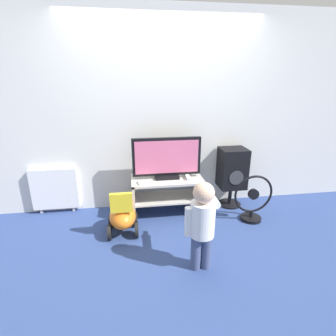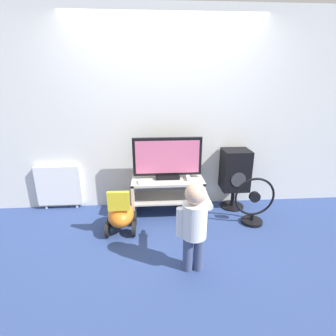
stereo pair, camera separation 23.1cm
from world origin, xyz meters
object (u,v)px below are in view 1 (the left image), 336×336
Objects in this scene: ride_on_toy at (123,216)px; radiator at (55,189)px; child at (202,219)px; game_console at (187,177)px; speaker_tower at (232,170)px; floor_fan at (253,201)px; remote_primary at (140,183)px; television at (167,158)px.

radiator is at bearing 144.11° from ride_on_toy.
child is at bearing -39.69° from radiator.
speaker_tower reaches higher than game_console.
child is 1.21m from floor_fan.
child is 1.09m from ride_on_toy.
ride_on_toy is (-0.22, -0.26, -0.30)m from remote_primary.
child is at bearing -95.12° from game_console.
remote_primary is (-0.63, -0.11, -0.01)m from game_console.
television is 6.61× the size of remote_primary.
game_console is 1.09m from child.
remote_primary is at bearing -170.08° from game_console.
radiator reaches higher than game_console.
speaker_tower is at bearing 10.97° from remote_primary.
ride_on_toy is at bearing -130.70° from remote_primary.
television is 1.18m from child.
radiator is (-2.42, 0.14, -0.20)m from speaker_tower.
ride_on_toy is (-1.52, -0.51, -0.33)m from speaker_tower.
game_console is 0.21× the size of child.
ride_on_toy reaches higher than game_console.
remote_primary is 0.22× the size of floor_fan.
remote_primary is at bearing -155.20° from television.
game_console is 0.98m from ride_on_toy.
game_console is at bearing 23.43° from ride_on_toy.
radiator is at bearing 171.35° from television.
remote_primary is (-0.36, -0.17, -0.25)m from television.
child is at bearing -81.72° from television.
ride_on_toy is at bearing 136.26° from child.
television is at bearing 36.06° from ride_on_toy.
television reaches higher than game_console.
game_console is 0.64m from remote_primary.
child is 2.16m from radiator.
ride_on_toy is at bearing -178.00° from floor_fan.
radiator is (-2.54, 0.59, 0.07)m from floor_fan.
television is at bearing -174.86° from speaker_tower.
speaker_tower is 0.54m from floor_fan.
television is 0.47m from remote_primary.
speaker_tower is 1.36× the size of floor_fan.
game_console is at bearing 84.88° from child.
television is 0.36m from game_console.
speaker_tower is 1.35× the size of radiator.
game_console is 1.43× the size of remote_primary.
radiator is (-1.12, 0.39, -0.18)m from remote_primary.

